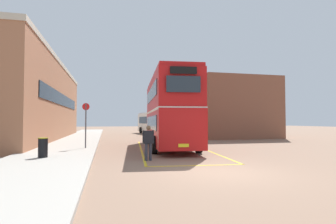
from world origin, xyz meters
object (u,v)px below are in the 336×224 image
pedestrian_boarding (148,140)px  litter_bin (43,147)px  double_decker_bus (169,111)px  single_deck_bus (155,122)px  bus_stop_sign (86,121)px

pedestrian_boarding → litter_bin: (-4.69, 1.13, -0.32)m
double_decker_bus → single_deck_bus: bearing=82.6°
double_decker_bus → pedestrian_boarding: (-2.28, -5.51, -1.60)m
litter_bin → bus_stop_sign: bearing=68.5°
pedestrian_boarding → litter_bin: pedestrian_boarding is taller
pedestrian_boarding → bus_stop_sign: bearing=121.2°
litter_bin → bus_stop_sign: 4.47m
double_decker_bus → bus_stop_sign: double_decker_bus is taller
litter_bin → bus_stop_sign: bus_stop_sign is taller
pedestrian_boarding → litter_bin: bearing=166.4°
pedestrian_boarding → single_deck_bus: bearing=79.0°
single_deck_bus → pedestrian_boarding: size_ratio=6.36×
double_decker_bus → pedestrian_boarding: double_decker_bus is taller
double_decker_bus → bus_stop_sign: 5.46m
single_deck_bus → litter_bin: bearing=-112.2°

